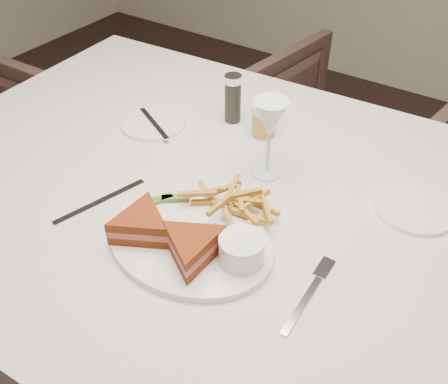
% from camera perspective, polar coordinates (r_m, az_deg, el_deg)
% --- Properties ---
extents(table, '(1.59, 1.10, 0.75)m').
position_cam_1_polar(table, '(1.30, 1.26, -13.34)').
color(table, silver).
rests_on(table, ground).
extents(chair_far, '(0.77, 0.73, 0.70)m').
position_cam_1_polar(chair_far, '(1.92, 13.31, 5.13)').
color(chair_far, '#46312B').
rests_on(chair_far, ground).
extents(table_setting, '(0.80, 0.60, 0.18)m').
position_cam_1_polar(table_setting, '(0.96, -0.51, -0.70)').
color(table_setting, white).
rests_on(table_setting, table).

